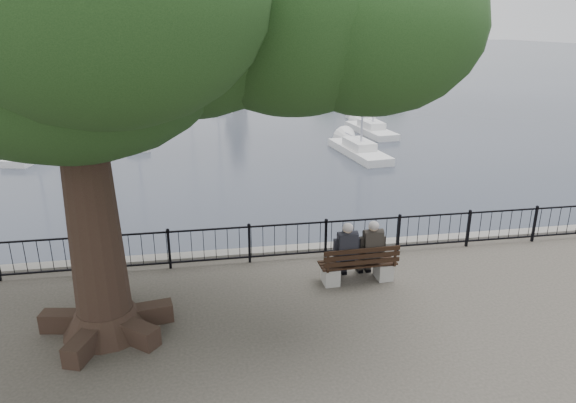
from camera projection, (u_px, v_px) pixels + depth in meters
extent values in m
cube|color=slate|center=(285.00, 268.00, 14.02)|extent=(200.00, 0.40, 1.20)
plane|color=#252A35|center=(207.00, 57.00, 107.26)|extent=(260.00, 260.00, 0.00)
cube|color=black|center=(288.00, 224.00, 13.07)|extent=(22.00, 0.04, 0.04)
cube|color=black|center=(288.00, 254.00, 13.34)|extent=(22.00, 0.04, 0.04)
cube|color=gray|center=(331.00, 275.00, 12.10)|extent=(0.37, 0.47, 0.42)
cube|color=gray|center=(383.00, 270.00, 12.35)|extent=(0.37, 0.47, 0.42)
cube|color=black|center=(358.00, 263.00, 12.14)|extent=(1.85, 0.57, 0.04)
cube|color=black|center=(362.00, 256.00, 11.79)|extent=(1.83, 0.10, 0.41)
cube|color=black|center=(345.00, 259.00, 12.05)|extent=(0.38, 0.32, 0.24)
cube|color=black|center=(348.00, 246.00, 11.82)|extent=(0.46, 0.26, 0.61)
sphere|color=tan|center=(348.00, 229.00, 11.72)|extent=(0.23, 0.23, 0.23)
ellipsoid|color=#A19A9A|center=(348.00, 228.00, 11.68)|extent=(0.24, 0.24, 0.21)
cube|color=black|center=(341.00, 267.00, 12.44)|extent=(0.34, 0.46, 0.46)
cube|color=black|center=(371.00, 257.00, 12.17)|extent=(0.38, 0.32, 0.24)
cube|color=black|center=(373.00, 244.00, 11.94)|extent=(0.46, 0.26, 0.61)
sphere|color=tan|center=(373.00, 227.00, 11.84)|extent=(0.23, 0.23, 0.23)
ellipsoid|color=#A19A9A|center=(374.00, 225.00, 11.80)|extent=(0.24, 0.24, 0.21)
cube|color=black|center=(366.00, 265.00, 12.56)|extent=(0.34, 0.46, 0.46)
cone|color=black|center=(106.00, 319.00, 10.23)|extent=(1.70, 1.70, 0.50)
cone|color=black|center=(89.00, 188.00, 9.33)|extent=(1.10, 1.10, 5.99)
ellipsoid|color=#193815|center=(67.00, 26.00, 8.41)|extent=(5.79, 5.79, 4.52)
ellipsoid|color=#193815|center=(184.00, 2.00, 8.95)|extent=(5.19, 5.19, 4.05)
ellipsoid|color=#193815|center=(293.00, 14.00, 9.04)|extent=(4.59, 4.59, 3.58)
ellipsoid|color=#193815|center=(371.00, 26.00, 8.94)|extent=(3.99, 3.99, 3.12)
cube|color=slate|center=(73.00, 74.00, 66.04)|extent=(10.68, 10.68, 1.40)
cube|color=slate|center=(235.00, 81.00, 58.05)|extent=(6.46, 6.46, 1.40)
cube|color=gray|center=(234.00, 57.00, 57.17)|extent=(2.37, 2.80, 4.31)
cube|color=slate|center=(233.00, 35.00, 56.41)|extent=(2.80, 3.22, 0.30)
cube|color=gray|center=(233.00, 26.00, 56.42)|extent=(1.40, 2.37, 1.51)
cube|color=gray|center=(233.00, 19.00, 55.17)|extent=(1.62, 1.08, 1.72)
sphere|color=gray|center=(233.00, 7.00, 54.37)|extent=(1.83, 1.83, 1.83)
cube|color=white|center=(39.00, 155.00, 27.61)|extent=(2.51, 4.87, 0.52)
cube|color=white|center=(37.00, 146.00, 27.44)|extent=(1.43, 2.10, 0.39)
cylinder|color=silver|center=(22.00, 67.00, 25.84)|extent=(0.10, 0.10, 8.64)
cube|color=white|center=(138.00, 142.00, 30.57)|extent=(1.78, 4.75, 0.52)
cube|color=white|center=(137.00, 134.00, 30.41)|extent=(1.14, 1.98, 0.39)
cylinder|color=silver|center=(129.00, 55.00, 28.66)|extent=(0.10, 0.10, 9.52)
cube|color=white|center=(359.00, 153.00, 28.02)|extent=(2.18, 5.55, 0.60)
cube|color=white|center=(359.00, 144.00, 27.86)|extent=(1.37, 2.32, 0.45)
cylinder|color=silver|center=(366.00, 49.00, 25.94)|extent=(0.12, 0.12, 10.32)
cube|color=white|center=(364.00, 121.00, 37.18)|extent=(1.50, 4.72, 0.52)
cube|color=white|center=(364.00, 114.00, 37.02)|extent=(1.03, 1.94, 0.39)
cylinder|color=silver|center=(368.00, 60.00, 35.52)|extent=(0.10, 0.10, 7.99)
cube|color=white|center=(59.00, 115.00, 39.54)|extent=(1.93, 4.77, 0.51)
cube|color=white|center=(58.00, 109.00, 39.38)|extent=(1.20, 2.00, 0.39)
cylinder|color=silver|center=(47.00, 42.00, 37.52)|extent=(0.10, 0.10, 10.18)
cube|color=white|center=(218.00, 107.00, 43.34)|extent=(2.15, 5.69, 0.62)
cube|color=white|center=(218.00, 101.00, 43.18)|extent=(1.37, 2.37, 0.46)
cylinder|color=silver|center=(215.00, 39.00, 41.24)|extent=(0.12, 0.12, 10.39)
cube|color=white|center=(334.00, 98.00, 48.48)|extent=(1.67, 5.21, 0.57)
cube|color=white|center=(334.00, 93.00, 48.32)|extent=(1.15, 2.15, 0.43)
cylinder|color=silver|center=(337.00, 46.00, 46.66)|extent=(0.11, 0.11, 8.87)
cube|color=white|center=(190.00, 104.00, 45.16)|extent=(1.95, 5.14, 0.56)
cube|color=white|center=(190.00, 98.00, 44.99)|extent=(1.24, 2.15, 0.42)
cylinder|color=silver|center=(186.00, 37.00, 43.04)|extent=(0.11, 0.11, 10.65)
cube|color=white|center=(371.00, 132.00, 33.50)|extent=(2.08, 5.36, 0.58)
cube|color=white|center=(371.00, 124.00, 33.33)|extent=(1.32, 2.24, 0.44)
cylinder|color=silver|center=(377.00, 47.00, 31.47)|extent=(0.12, 0.12, 10.07)
cube|color=#3A3731|center=(354.00, 61.00, 89.65)|extent=(30.00, 8.00, 1.20)
cylinder|color=black|center=(330.00, 47.00, 86.17)|extent=(0.70, 0.70, 4.00)
ellipsoid|color=#193815|center=(330.00, 22.00, 84.86)|extent=(5.20, 5.20, 4.16)
cylinder|color=black|center=(361.00, 46.00, 88.99)|extent=(0.70, 0.70, 4.00)
ellipsoid|color=#193815|center=(362.00, 22.00, 87.67)|extent=(5.20, 5.20, 4.16)
cylinder|color=black|center=(396.00, 46.00, 89.01)|extent=(0.70, 0.70, 4.00)
ellipsoid|color=#193815|center=(397.00, 22.00, 87.69)|extent=(5.20, 5.20, 4.16)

